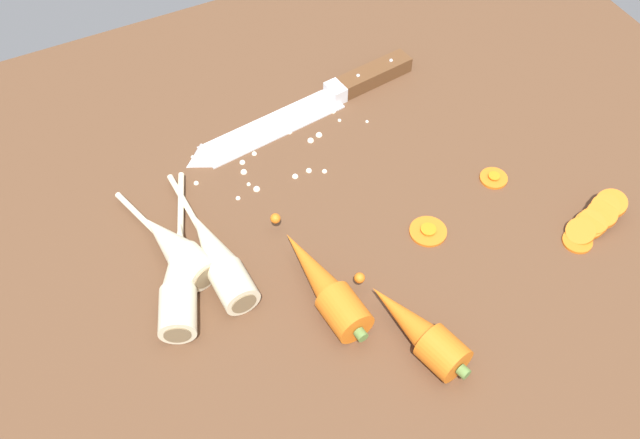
{
  "coord_description": "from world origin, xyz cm",
  "views": [
    {
      "loc": [
        -23.75,
        -49.49,
        68.34
      ],
      "look_at": [
        0.0,
        -2.0,
        1.5
      ],
      "focal_mm": 41.61,
      "sensor_mm": 36.0,
      "label": 1
    }
  ],
  "objects_px": {
    "chefs_knife": "(299,111)",
    "whole_carrot_second": "(418,330)",
    "carrot_slice_stack": "(595,220)",
    "carrot_slice_stray_mid": "(494,177)",
    "parsnip_mid_right": "(175,247)",
    "carrot_slice_stray_near": "(428,230)",
    "whole_carrot": "(324,284)",
    "parsnip_front": "(178,275)",
    "parsnip_mid_left": "(217,257)"
  },
  "relations": [
    {
      "from": "chefs_knife",
      "to": "carrot_slice_stray_near",
      "type": "bearing_deg",
      "value": -78.73
    },
    {
      "from": "parsnip_front",
      "to": "parsnip_mid_left",
      "type": "xyz_separation_m",
      "value": [
        0.05,
        0.0,
        0.0
      ]
    },
    {
      "from": "parsnip_mid_right",
      "to": "carrot_slice_stack",
      "type": "relative_size",
      "value": 1.81
    },
    {
      "from": "parsnip_front",
      "to": "carrot_slice_stack",
      "type": "distance_m",
      "value": 0.48
    },
    {
      "from": "parsnip_mid_left",
      "to": "carrot_slice_stray_near",
      "type": "relative_size",
      "value": 4.91
    },
    {
      "from": "whole_carrot",
      "to": "parsnip_front",
      "type": "relative_size",
      "value": 0.82
    },
    {
      "from": "chefs_knife",
      "to": "whole_carrot",
      "type": "xyz_separation_m",
      "value": [
        -0.1,
        -0.27,
        0.01
      ]
    },
    {
      "from": "chefs_knife",
      "to": "whole_carrot",
      "type": "bearing_deg",
      "value": -110.32
    },
    {
      "from": "whole_carrot_second",
      "to": "carrot_slice_stray_near",
      "type": "distance_m",
      "value": 0.14
    },
    {
      "from": "whole_carrot_second",
      "to": "carrot_slice_stack",
      "type": "bearing_deg",
      "value": 8.04
    },
    {
      "from": "parsnip_mid_right",
      "to": "whole_carrot_second",
      "type": "bearing_deg",
      "value": -48.49
    },
    {
      "from": "whole_carrot",
      "to": "carrot_slice_stray_mid",
      "type": "distance_m",
      "value": 0.27
    },
    {
      "from": "whole_carrot",
      "to": "parsnip_mid_right",
      "type": "bearing_deg",
      "value": 136.76
    },
    {
      "from": "chefs_knife",
      "to": "parsnip_front",
      "type": "height_order",
      "value": "parsnip_front"
    },
    {
      "from": "chefs_knife",
      "to": "carrot_slice_stack",
      "type": "bearing_deg",
      "value": -55.03
    },
    {
      "from": "chefs_knife",
      "to": "parsnip_mid_left",
      "type": "bearing_deg",
      "value": -135.91
    },
    {
      "from": "parsnip_mid_right",
      "to": "carrot_slice_stray_mid",
      "type": "height_order",
      "value": "parsnip_mid_right"
    },
    {
      "from": "parsnip_mid_right",
      "to": "carrot_slice_stray_mid",
      "type": "relative_size",
      "value": 5.0
    },
    {
      "from": "parsnip_front",
      "to": "carrot_slice_stray_mid",
      "type": "height_order",
      "value": "parsnip_front"
    },
    {
      "from": "parsnip_mid_left",
      "to": "carrot_slice_stray_near",
      "type": "xyz_separation_m",
      "value": [
        0.24,
        -0.06,
        -0.02
      ]
    },
    {
      "from": "whole_carrot_second",
      "to": "parsnip_mid_left",
      "type": "xyz_separation_m",
      "value": [
        -0.15,
        0.18,
        -0.0
      ]
    },
    {
      "from": "parsnip_mid_right",
      "to": "parsnip_front",
      "type": "bearing_deg",
      "value": -103.52
    },
    {
      "from": "chefs_knife",
      "to": "carrot_slice_stack",
      "type": "relative_size",
      "value": 3.68
    },
    {
      "from": "parsnip_front",
      "to": "parsnip_mid_left",
      "type": "distance_m",
      "value": 0.05
    },
    {
      "from": "chefs_knife",
      "to": "carrot_slice_stray_mid",
      "type": "xyz_separation_m",
      "value": [
        0.16,
        -0.21,
        -0.0
      ]
    },
    {
      "from": "chefs_knife",
      "to": "parsnip_front",
      "type": "bearing_deg",
      "value": -141.63
    },
    {
      "from": "chefs_knife",
      "to": "carrot_slice_stack",
      "type": "height_order",
      "value": "carrot_slice_stack"
    },
    {
      "from": "chefs_knife",
      "to": "whole_carrot_second",
      "type": "bearing_deg",
      "value": -95.94
    },
    {
      "from": "whole_carrot_second",
      "to": "parsnip_front",
      "type": "xyz_separation_m",
      "value": [
        -0.2,
        0.17,
        -0.0
      ]
    },
    {
      "from": "carrot_slice_stray_near",
      "to": "chefs_knife",
      "type": "bearing_deg",
      "value": 101.27
    },
    {
      "from": "whole_carrot",
      "to": "chefs_knife",
      "type": "bearing_deg",
      "value": 69.68
    },
    {
      "from": "carrot_slice_stack",
      "to": "carrot_slice_stray_mid",
      "type": "bearing_deg",
      "value": 118.39
    },
    {
      "from": "whole_carrot",
      "to": "carrot_slice_stray_near",
      "type": "bearing_deg",
      "value": 8.57
    },
    {
      "from": "whole_carrot_second",
      "to": "carrot_slice_stray_near",
      "type": "height_order",
      "value": "whole_carrot_second"
    },
    {
      "from": "chefs_knife",
      "to": "whole_carrot",
      "type": "height_order",
      "value": "whole_carrot"
    },
    {
      "from": "parsnip_mid_left",
      "to": "carrot_slice_stray_near",
      "type": "distance_m",
      "value": 0.24
    },
    {
      "from": "whole_carrot_second",
      "to": "parsnip_mid_right",
      "type": "relative_size",
      "value": 0.91
    },
    {
      "from": "chefs_knife",
      "to": "parsnip_mid_right",
      "type": "bearing_deg",
      "value": -146.58
    },
    {
      "from": "chefs_knife",
      "to": "parsnip_mid_right",
      "type": "height_order",
      "value": "parsnip_mid_right"
    },
    {
      "from": "chefs_knife",
      "to": "carrot_slice_stray_near",
      "type": "relative_size",
      "value": 7.97
    },
    {
      "from": "parsnip_mid_left",
      "to": "whole_carrot_second",
      "type": "bearing_deg",
      "value": -50.03
    },
    {
      "from": "parsnip_mid_left",
      "to": "carrot_slice_stray_mid",
      "type": "xyz_separation_m",
      "value": [
        0.35,
        -0.03,
        -0.02
      ]
    },
    {
      "from": "carrot_slice_stack",
      "to": "carrot_slice_stray_near",
      "type": "xyz_separation_m",
      "value": [
        -0.18,
        0.08,
        -0.01
      ]
    },
    {
      "from": "parsnip_mid_right",
      "to": "parsnip_mid_left",
      "type": "bearing_deg",
      "value": -41.3
    },
    {
      "from": "parsnip_front",
      "to": "carrot_slice_stray_near",
      "type": "height_order",
      "value": "parsnip_front"
    },
    {
      "from": "whole_carrot",
      "to": "carrot_slice_stray_mid",
      "type": "height_order",
      "value": "whole_carrot"
    },
    {
      "from": "parsnip_mid_left",
      "to": "parsnip_mid_right",
      "type": "relative_size",
      "value": 1.25
    },
    {
      "from": "carrot_slice_stray_near",
      "to": "carrot_slice_stray_mid",
      "type": "bearing_deg",
      "value": 16.57
    },
    {
      "from": "parsnip_mid_right",
      "to": "carrot_slice_stack",
      "type": "bearing_deg",
      "value": -21.17
    },
    {
      "from": "parsnip_front",
      "to": "whole_carrot",
      "type": "bearing_deg",
      "value": -31.26
    }
  ]
}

